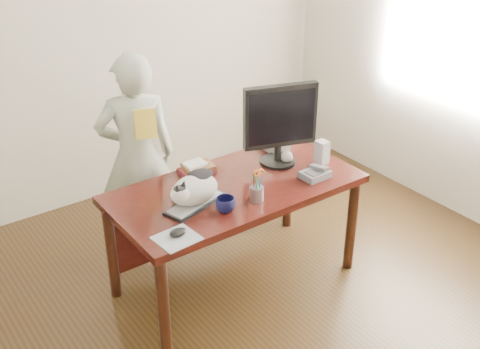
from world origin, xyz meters
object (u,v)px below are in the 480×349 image
coffee_mug (226,205)px  phone (316,174)px  baseball (287,157)px  desk (229,200)px  person (137,156)px  cat (193,189)px  book_stack (197,169)px  pen_cup (257,192)px  keyboard (195,204)px  calculator (274,145)px  mouse (178,232)px  monitor (280,121)px  speaker (322,152)px

coffee_mug → phone: size_ratio=0.63×
phone → baseball: 0.28m
desk → person: 0.75m
cat → book_stack: bearing=38.4°
baseball → pen_cup: bearing=-148.7°
keyboard → cat: 0.11m
keyboard → coffee_mug: size_ratio=3.67×
cat → person: bearing=70.4°
cat → calculator: size_ratio=1.88×
person → mouse: bearing=96.3°
monitor → book_stack: (-0.52, 0.20, -0.28)m
keyboard → pen_cup: size_ratio=2.01×
person → cat: bearing=108.5°
mouse → person: size_ratio=0.07×
calculator → coffee_mug: bearing=-143.4°
cat → baseball: size_ratio=4.66×
phone → speaker: speaker is taller
monitor → baseball: bearing=3.8°
baseball → book_stack: 0.62m
desk → calculator: bearing=20.5°
cat → monitor: (0.76, 0.14, 0.20)m
cat → coffee_mug: cat is taller
book_stack → person: bearing=118.1°
monitor → speaker: monitor is taller
desk → baseball: size_ratio=19.29×
desk → monitor: (0.41, -0.00, 0.47)m
phone → person: person is taller
monitor → person: (-0.72, 0.68, -0.32)m
mouse → phone: size_ratio=0.58×
cat → calculator: (0.89, 0.35, -0.09)m
coffee_mug → phone: coffee_mug is taller
cat → phone: 0.85m
calculator → book_stack: bearing=-176.4°
monitor → book_stack: size_ratio=2.45×
speaker → cat: bearing=176.5°
keyboard → coffee_mug: 0.20m
keyboard → coffee_mug: (0.11, -0.16, 0.03)m
cat → coffee_mug: bearing=-69.0°
desk → speaker: size_ratio=9.89×
phone → person: (-0.80, 0.97, -0.03)m
pen_cup → person: person is taller
mouse → speaker: 1.27m
pen_cup → coffee_mug: size_ratio=1.82×
desk → cat: cat is taller
keyboard → speaker: 1.00m
book_stack → calculator: size_ratio=1.12×
phone → monitor: bearing=102.8°
keyboard → person: (0.03, 0.81, -0.01)m
mouse → baseball: bearing=13.5°
mouse → coffee_mug: bearing=5.0°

